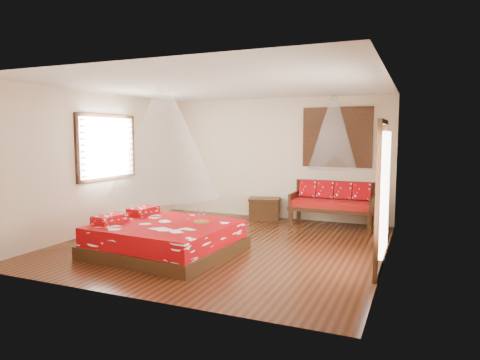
% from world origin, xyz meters
% --- Properties ---
extents(room, '(5.54, 5.54, 2.84)m').
position_xyz_m(room, '(0.00, 0.00, 1.40)').
color(room, black).
rests_on(room, ground).
extents(bed, '(2.32, 2.13, 0.64)m').
position_xyz_m(bed, '(-0.64, -0.92, 0.25)').
color(bed, black).
rests_on(bed, floor).
extents(daybed, '(1.76, 0.78, 0.94)m').
position_xyz_m(daybed, '(1.50, 2.38, 0.52)').
color(daybed, black).
rests_on(daybed, floor).
extents(storage_chest, '(0.83, 0.69, 0.49)m').
position_xyz_m(storage_chest, '(-0.10, 2.45, 0.25)').
color(storage_chest, black).
rests_on(storage_chest, floor).
extents(shutter_panel, '(1.52, 0.06, 1.32)m').
position_xyz_m(shutter_panel, '(1.50, 2.72, 1.90)').
color(shutter_panel, black).
rests_on(shutter_panel, wall_back).
extents(window_left, '(0.10, 1.74, 1.34)m').
position_xyz_m(window_left, '(-2.71, 0.20, 1.70)').
color(window_left, black).
rests_on(window_left, wall_left).
extents(glazed_door, '(0.08, 1.02, 2.16)m').
position_xyz_m(glazed_door, '(2.72, -0.60, 1.07)').
color(glazed_door, black).
rests_on(glazed_door, floor).
extents(wine_tray, '(0.27, 0.27, 0.21)m').
position_xyz_m(wine_tray, '(-0.11, -0.63, 0.56)').
color(wine_tray, brown).
rests_on(wine_tray, bed).
extents(mosquito_net_main, '(1.79, 1.79, 1.80)m').
position_xyz_m(mosquito_net_main, '(-0.62, -0.92, 1.85)').
color(mosquito_net_main, white).
rests_on(mosquito_net_main, ceiling).
extents(mosquito_net_daybed, '(1.01, 1.01, 1.50)m').
position_xyz_m(mosquito_net_daybed, '(1.50, 2.25, 2.00)').
color(mosquito_net_daybed, white).
rests_on(mosquito_net_daybed, ceiling).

